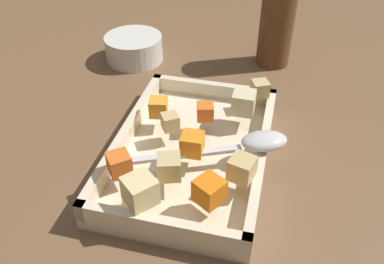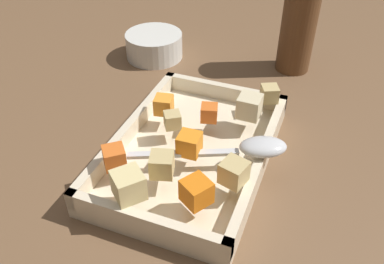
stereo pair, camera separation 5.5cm
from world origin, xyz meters
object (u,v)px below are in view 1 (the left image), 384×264
at_px(pepper_mill, 277,19).
at_px(small_prep_bowl, 134,48).
at_px(baking_dish, 192,153).
at_px(serving_spoon, 254,143).

relative_size(pepper_mill, small_prep_bowl, 1.78).
xyz_separation_m(baking_dish, serving_spoon, (0.00, 0.08, 0.04)).
relative_size(serving_spoon, small_prep_bowl, 1.78).
distance_m(serving_spoon, pepper_mill, 0.32).
distance_m(baking_dish, pepper_mill, 0.34).
distance_m(serving_spoon, small_prep_bowl, 0.38).
bearing_deg(pepper_mill, serving_spoon, 0.08).
relative_size(serving_spoon, pepper_mill, 1.00).
height_order(baking_dish, pepper_mill, pepper_mill).
relative_size(baking_dish, small_prep_bowl, 2.72).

